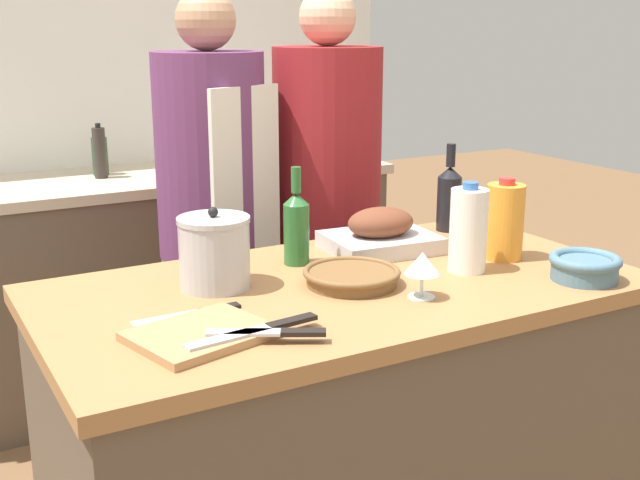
{
  "coord_description": "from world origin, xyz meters",
  "views": [
    {
      "loc": [
        -0.95,
        -1.57,
        1.53
      ],
      "look_at": [
        0.0,
        0.11,
        1.0
      ],
      "focal_mm": 45.0,
      "sensor_mm": 36.0,
      "label": 1
    }
  ],
  "objects_px": {
    "wine_bottle_green": "(449,197)",
    "knife_paring": "(191,314)",
    "juice_jug": "(505,221)",
    "person_cook_aproned": "(213,220)",
    "cutting_board": "(201,334)",
    "milk_jug": "(468,230)",
    "mixing_bowl": "(585,266)",
    "condiment_bottle_tall": "(100,153)",
    "wicker_basket": "(352,276)",
    "stand_mixer": "(233,133)",
    "knife_bread": "(271,332)",
    "person_cook_guest": "(327,206)",
    "roasting_pan": "(380,234)",
    "wine_bottle_dark": "(296,226)",
    "condiment_bottle_short": "(100,156)",
    "stock_pot": "(214,252)",
    "knife_chef": "(258,330)",
    "wine_glass_left": "(422,265)",
    "wine_glass_right": "(476,215)"
  },
  "relations": [
    {
      "from": "wine_bottle_green",
      "to": "mixing_bowl",
      "type": "bearing_deg",
      "value": -91.41
    },
    {
      "from": "juice_jug",
      "to": "person_cook_aproned",
      "type": "bearing_deg",
      "value": 119.1
    },
    {
      "from": "juice_jug",
      "to": "person_cook_aproned",
      "type": "distance_m",
      "value": 0.99
    },
    {
      "from": "condiment_bottle_short",
      "to": "person_cook_aproned",
      "type": "height_order",
      "value": "person_cook_aproned"
    },
    {
      "from": "knife_paring",
      "to": "roasting_pan",
      "type": "bearing_deg",
      "value": 19.65
    },
    {
      "from": "person_cook_aproned",
      "to": "person_cook_guest",
      "type": "distance_m",
      "value": 0.42
    },
    {
      "from": "wine_glass_left",
      "to": "roasting_pan",
      "type": "bearing_deg",
      "value": 70.15
    },
    {
      "from": "person_cook_aproned",
      "to": "condiment_bottle_tall",
      "type": "bearing_deg",
      "value": 82.85
    },
    {
      "from": "condiment_bottle_tall",
      "to": "stand_mixer",
      "type": "bearing_deg",
      "value": 1.45
    },
    {
      "from": "wine_bottle_dark",
      "to": "knife_paring",
      "type": "xyz_separation_m",
      "value": [
        -0.38,
        -0.23,
        -0.1
      ]
    },
    {
      "from": "wine_glass_left",
      "to": "knife_paring",
      "type": "height_order",
      "value": "wine_glass_left"
    },
    {
      "from": "wine_glass_left",
      "to": "knife_chef",
      "type": "distance_m",
      "value": 0.44
    },
    {
      "from": "wicker_basket",
      "to": "stand_mixer",
      "type": "bearing_deg",
      "value": 76.17
    },
    {
      "from": "roasting_pan",
      "to": "person_cook_aproned",
      "type": "height_order",
      "value": "person_cook_aproned"
    },
    {
      "from": "cutting_board",
      "to": "condiment_bottle_short",
      "type": "relative_size",
      "value": 1.77
    },
    {
      "from": "mixing_bowl",
      "to": "knife_paring",
      "type": "xyz_separation_m",
      "value": [
        -0.92,
        0.24,
        -0.03
      ]
    },
    {
      "from": "mixing_bowl",
      "to": "juice_jug",
      "type": "relative_size",
      "value": 0.8
    },
    {
      "from": "stock_pot",
      "to": "person_cook_aproned",
      "type": "distance_m",
      "value": 0.77
    },
    {
      "from": "stock_pot",
      "to": "wicker_basket",
      "type": "bearing_deg",
      "value": -26.1
    },
    {
      "from": "wicker_basket",
      "to": "milk_jug",
      "type": "height_order",
      "value": "milk_jug"
    },
    {
      "from": "person_cook_aproned",
      "to": "stand_mixer",
      "type": "bearing_deg",
      "value": 43.19
    },
    {
      "from": "wicker_basket",
      "to": "knife_chef",
      "type": "relative_size",
      "value": 0.8
    },
    {
      "from": "wicker_basket",
      "to": "condiment_bottle_short",
      "type": "bearing_deg",
      "value": 95.29
    },
    {
      "from": "knife_chef",
      "to": "knife_paring",
      "type": "height_order",
      "value": "knife_chef"
    },
    {
      "from": "wicker_basket",
      "to": "knife_chef",
      "type": "bearing_deg",
      "value": -149.05
    },
    {
      "from": "juice_jug",
      "to": "stand_mixer",
      "type": "relative_size",
      "value": 0.64
    },
    {
      "from": "mixing_bowl",
      "to": "person_cook_aproned",
      "type": "distance_m",
      "value": 1.22
    },
    {
      "from": "stock_pot",
      "to": "knife_chef",
      "type": "distance_m",
      "value": 0.36
    },
    {
      "from": "wicker_basket",
      "to": "knife_bread",
      "type": "distance_m",
      "value": 0.4
    },
    {
      "from": "wine_glass_left",
      "to": "person_cook_guest",
      "type": "bearing_deg",
      "value": 72.06
    },
    {
      "from": "roasting_pan",
      "to": "cutting_board",
      "type": "relative_size",
      "value": 1.02
    },
    {
      "from": "cutting_board",
      "to": "milk_jug",
      "type": "height_order",
      "value": "milk_jug"
    },
    {
      "from": "condiment_bottle_tall",
      "to": "cutting_board",
      "type": "bearing_deg",
      "value": -98.4
    },
    {
      "from": "wine_bottle_green",
      "to": "knife_paring",
      "type": "xyz_separation_m",
      "value": [
        -0.94,
        -0.31,
        -0.1
      ]
    },
    {
      "from": "wine_glass_right",
      "to": "knife_chef",
      "type": "relative_size",
      "value": 0.38
    },
    {
      "from": "knife_chef",
      "to": "stand_mixer",
      "type": "xyz_separation_m",
      "value": [
        0.75,
        1.85,
        0.13
      ]
    },
    {
      "from": "juice_jug",
      "to": "wine_bottle_dark",
      "type": "distance_m",
      "value": 0.55
    },
    {
      "from": "condiment_bottle_short",
      "to": "wine_bottle_green",
      "type": "bearing_deg",
      "value": -63.97
    },
    {
      "from": "milk_jug",
      "to": "person_cook_guest",
      "type": "relative_size",
      "value": 0.14
    },
    {
      "from": "wine_bottle_green",
      "to": "stand_mixer",
      "type": "height_order",
      "value": "stand_mixer"
    },
    {
      "from": "knife_paring",
      "to": "condiment_bottle_tall",
      "type": "relative_size",
      "value": 1.11
    },
    {
      "from": "stock_pot",
      "to": "knife_chef",
      "type": "relative_size",
      "value": 0.66
    },
    {
      "from": "wicker_basket",
      "to": "person_cook_guest",
      "type": "xyz_separation_m",
      "value": [
        0.41,
        0.84,
        -0.04
      ]
    },
    {
      "from": "milk_jug",
      "to": "wine_bottle_green",
      "type": "height_order",
      "value": "wine_bottle_green"
    },
    {
      "from": "wine_bottle_green",
      "to": "person_cook_guest",
      "type": "bearing_deg",
      "value": 102.04
    },
    {
      "from": "knife_paring",
      "to": "knife_chef",
      "type": "bearing_deg",
      "value": -70.8
    },
    {
      "from": "roasting_pan",
      "to": "wine_bottle_dark",
      "type": "xyz_separation_m",
      "value": [
        -0.26,
        0.0,
        0.05
      ]
    },
    {
      "from": "cutting_board",
      "to": "condiment_bottle_short",
      "type": "xyz_separation_m",
      "value": [
        0.28,
        1.85,
        0.07
      ]
    },
    {
      "from": "milk_jug",
      "to": "person_cook_guest",
      "type": "bearing_deg",
      "value": 83.57
    },
    {
      "from": "milk_jug",
      "to": "person_cook_guest",
      "type": "distance_m",
      "value": 0.9
    }
  ]
}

